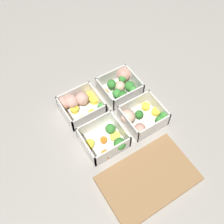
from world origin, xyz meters
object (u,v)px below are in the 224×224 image
at_px(container_near_left, 121,86).
at_px(container_far_left, 141,118).
at_px(container_far_right, 107,139).
at_px(container_near_right, 79,104).

relative_size(container_near_left, container_far_left, 0.91).
xyz_separation_m(container_far_left, container_far_right, (0.14, 0.01, -0.00)).
bearing_deg(container_far_right, container_far_left, -176.62).
bearing_deg(container_far_right, container_near_right, -86.43).
bearing_deg(container_far_left, container_near_left, -97.47).
relative_size(container_near_left, container_far_right, 1.07).
relative_size(container_far_left, container_far_right, 1.18).
height_order(container_near_right, container_far_left, same).
xyz_separation_m(container_near_left, container_far_right, (0.16, 0.16, -0.00)).
height_order(container_near_right, container_far_right, same).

